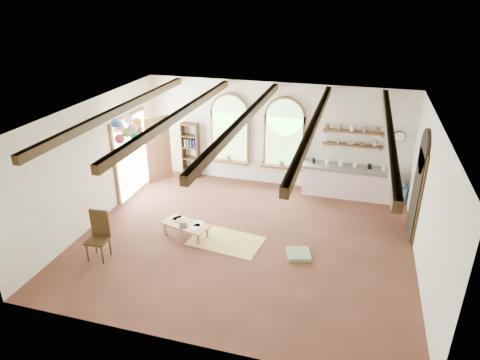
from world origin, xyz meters
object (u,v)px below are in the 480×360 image
(coffee_table, at_px, (186,225))
(balloon_cluster, at_px, (127,129))
(side_chair, at_px, (99,245))
(kitchen_counter, at_px, (348,181))

(coffee_table, xyz_separation_m, balloon_cluster, (-1.95, 0.99, 2.03))
(coffee_table, relative_size, side_chair, 1.13)
(coffee_table, distance_m, balloon_cluster, 2.99)
(kitchen_counter, distance_m, coffee_table, 5.06)
(kitchen_counter, relative_size, side_chair, 2.34)
(coffee_table, bearing_deg, balloon_cluster, 153.05)
(coffee_table, distance_m, side_chair, 2.10)
(side_chair, bearing_deg, coffee_table, 42.56)
(coffee_table, height_order, side_chair, side_chair)
(coffee_table, bearing_deg, kitchen_counter, 42.08)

